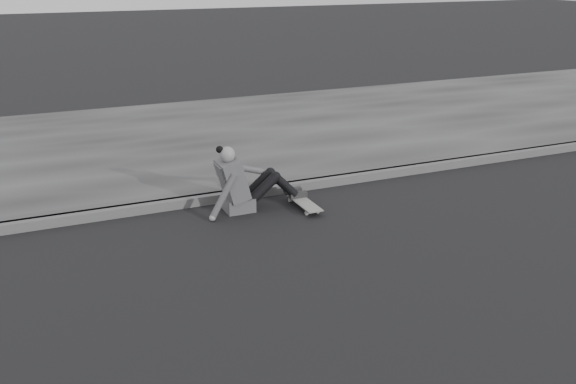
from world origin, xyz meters
name	(u,v)px	position (x,y,z in m)	size (l,w,h in m)	color
ground	(494,245)	(0.00, 0.00, 0.00)	(80.00, 80.00, 0.00)	black
curb	(376,175)	(0.00, 2.58, 0.06)	(24.00, 0.16, 0.12)	#525252
sidewalk	(293,129)	(0.00, 5.60, 0.06)	(24.00, 6.00, 0.12)	#3A3A3A
skateboard	(303,202)	(-1.48, 1.92, 0.07)	(0.20, 0.78, 0.09)	#A2A19C
seated_woman	(243,183)	(-2.22, 2.17, 0.36)	(1.38, 0.46, 0.88)	#4D4D4F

